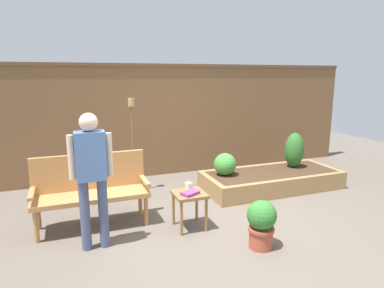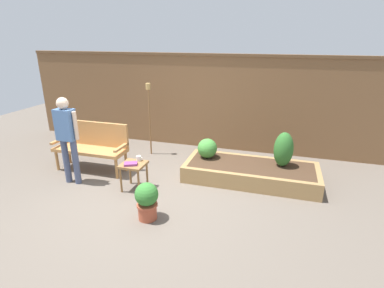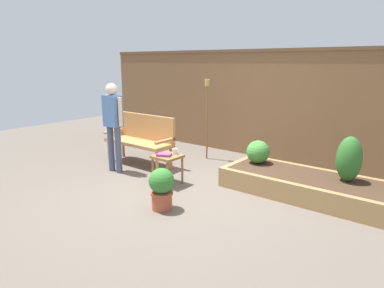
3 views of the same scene
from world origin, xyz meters
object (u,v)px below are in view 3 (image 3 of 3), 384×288
object	(u,v)px
shrub_near_bench	(258,152)
shrub_far_corner	(349,159)
potted_boxwood	(162,187)
book_on_table	(164,155)
tiki_torch	(207,105)
side_table	(168,160)
garden_bench	(142,136)
cup_on_table	(175,151)
person_by_bench	(113,120)

from	to	relation	value
shrub_near_bench	shrub_far_corner	world-z (taller)	shrub_far_corner
potted_boxwood	book_on_table	bearing A→B (deg)	131.07
potted_boxwood	tiki_torch	bearing A→B (deg)	113.02
side_table	shrub_near_bench	size ratio (longest dim) A/B	1.28
book_on_table	tiki_torch	bearing A→B (deg)	78.33
garden_bench	shrub_near_bench	bearing A→B (deg)	12.94
garden_bench	cup_on_table	bearing A→B (deg)	-18.90
shrub_near_bench	person_by_bench	size ratio (longest dim) A/B	0.24
tiki_torch	side_table	bearing A→B (deg)	-75.68
side_table	person_by_bench	world-z (taller)	person_by_bench
cup_on_table	side_table	bearing A→B (deg)	-105.67
shrub_far_corner	tiki_torch	xyz separation A→B (m)	(-2.83, 0.55, 0.48)
book_on_table	potted_boxwood	distance (m)	0.94
book_on_table	person_by_bench	world-z (taller)	person_by_bench
tiki_torch	garden_bench	bearing A→B (deg)	-125.73
shrub_near_bench	tiki_torch	bearing A→B (deg)	159.10
book_on_table	potted_boxwood	world-z (taller)	potted_boxwood
cup_on_table	shrub_near_bench	world-z (taller)	shrub_near_bench
cup_on_table	tiki_torch	world-z (taller)	tiki_torch
potted_boxwood	shrub_near_bench	world-z (taller)	shrub_near_bench
shrub_far_corner	shrub_near_bench	bearing A→B (deg)	180.00
side_table	shrub_far_corner	world-z (taller)	shrub_far_corner
potted_boxwood	shrub_near_bench	distance (m)	1.87
shrub_near_bench	tiki_torch	size ratio (longest dim) A/B	0.24
potted_boxwood	shrub_far_corner	world-z (taller)	shrub_far_corner
cup_on_table	person_by_bench	xyz separation A→B (m)	(-1.22, -0.23, 0.41)
side_table	shrub_near_bench	xyz separation A→B (m)	(1.03, 1.06, 0.09)
tiki_torch	shrub_far_corner	bearing A→B (deg)	-10.98
cup_on_table	shrub_far_corner	world-z (taller)	shrub_far_corner
shrub_near_bench	shrub_far_corner	size ratio (longest dim) A/B	0.59
shrub_near_bench	tiki_torch	distance (m)	1.65
garden_bench	shrub_far_corner	bearing A→B (deg)	8.00
book_on_table	potted_boxwood	xyz separation A→B (m)	(0.61, -0.70, -0.19)
garden_bench	shrub_near_bench	xyz separation A→B (m)	(2.19, 0.50, -0.06)
book_on_table	shrub_far_corner	bearing A→B (deg)	-0.34
garden_bench	book_on_table	world-z (taller)	garden_bench
side_table	shrub_near_bench	bearing A→B (deg)	45.83
side_table	potted_boxwood	size ratio (longest dim) A/B	0.85
person_by_bench	tiki_torch	bearing A→B (deg)	65.55
potted_boxwood	shrub_far_corner	size ratio (longest dim) A/B	0.90
tiki_torch	shrub_near_bench	bearing A→B (deg)	-20.90
garden_bench	side_table	distance (m)	1.30
potted_boxwood	person_by_bench	bearing A→B (deg)	159.48
potted_boxwood	person_by_bench	xyz separation A→B (m)	(-1.78, 0.67, 0.62)
book_on_table	potted_boxwood	size ratio (longest dim) A/B	0.38
cup_on_table	book_on_table	bearing A→B (deg)	-104.46
book_on_table	tiki_torch	world-z (taller)	tiki_torch
garden_bench	tiki_torch	bearing A→B (deg)	54.27
book_on_table	tiki_torch	size ratio (longest dim) A/B	0.14
shrub_far_corner	person_by_bench	distance (m)	3.79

